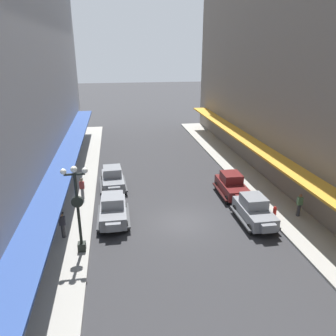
% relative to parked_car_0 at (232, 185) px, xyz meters
% --- Properties ---
extents(ground_plane, '(200.00, 200.00, 0.00)m').
position_rel_parked_car_0_xyz_m(ground_plane, '(-4.75, -3.66, -0.94)').
color(ground_plane, '#2D2D30').
extents(sidewalk_left, '(3.00, 60.00, 0.15)m').
position_rel_parked_car_0_xyz_m(sidewalk_left, '(-12.25, -3.66, -0.87)').
color(sidewalk_left, '#99968E').
rests_on(sidewalk_left, ground).
extents(sidewalk_right, '(3.00, 60.00, 0.15)m').
position_rel_parked_car_0_xyz_m(sidewalk_right, '(2.75, -3.66, -0.87)').
color(sidewalk_right, '#99968E').
rests_on(sidewalk_right, ground).
extents(parked_car_0, '(2.20, 4.28, 1.84)m').
position_rel_parked_car_0_xyz_m(parked_car_0, '(0.00, 0.00, 0.00)').
color(parked_car_0, '#591919').
rests_on(parked_car_0, ground).
extents(parked_car_1, '(2.16, 4.27, 1.84)m').
position_rel_parked_car_0_xyz_m(parked_car_1, '(-9.33, -2.69, 0.00)').
color(parked_car_1, slate).
rests_on(parked_car_1, ground).
extents(parked_car_2, '(2.15, 4.26, 1.84)m').
position_rel_parked_car_0_xyz_m(parked_car_2, '(0.01, -4.36, 0.00)').
color(parked_car_2, slate).
rests_on(parked_car_2, ground).
extents(parked_car_3, '(2.30, 4.32, 1.84)m').
position_rel_parked_car_0_xyz_m(parked_car_3, '(-9.32, 2.96, 0.00)').
color(parked_car_3, slate).
rests_on(parked_car_3, ground).
extents(lamp_post_with_clock, '(1.42, 0.44, 5.16)m').
position_rel_parked_car_0_xyz_m(lamp_post_with_clock, '(-11.15, -6.09, 2.04)').
color(lamp_post_with_clock, black).
rests_on(lamp_post_with_clock, sidewalk_left).
extents(fire_hydrant, '(0.24, 0.24, 0.82)m').
position_rel_parked_car_0_xyz_m(fire_hydrant, '(1.60, -4.17, -0.38)').
color(fire_hydrant, '#B21E19').
rests_on(fire_hydrant, sidewalk_right).
extents(pedestrian_0, '(0.36, 0.24, 1.64)m').
position_rel_parked_car_0_xyz_m(pedestrian_0, '(3.33, -4.25, 0.05)').
color(pedestrian_0, '#2D2D33').
rests_on(pedestrian_0, sidewalk_right).
extents(pedestrian_1, '(0.36, 0.28, 1.67)m').
position_rel_parked_car_0_xyz_m(pedestrian_1, '(-11.64, 1.03, 0.07)').
color(pedestrian_1, slate).
rests_on(pedestrian_1, sidewalk_left).
extents(pedestrian_2, '(0.36, 0.28, 1.67)m').
position_rel_parked_car_0_xyz_m(pedestrian_2, '(-12.37, -4.44, 0.07)').
color(pedestrian_2, '#2D2D33').
rests_on(pedestrian_2, sidewalk_left).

